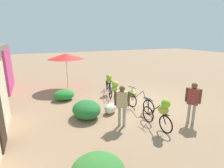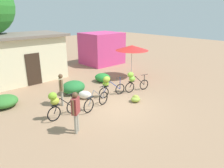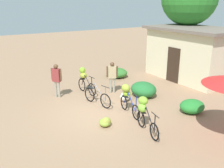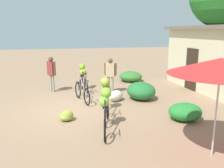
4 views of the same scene
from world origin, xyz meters
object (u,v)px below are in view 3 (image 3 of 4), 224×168
at_px(bicycle_by_shop, 144,111).
at_px(banana_pile_on_ground, 105,122).
at_px(bicycle_near_pile, 97,97).
at_px(person_bystander, 112,74).
at_px(building_low, 192,53).
at_px(bicycle_center_loaded, 127,96).
at_px(bicycle_leftmost, 84,78).
at_px(produce_sack, 125,96).
at_px(person_vendor, 57,77).

distance_m(bicycle_by_shop, banana_pile_on_ground, 1.53).
relative_size(bicycle_near_pile, person_bystander, 1.08).
bearing_deg(building_low, bicycle_center_loaded, -71.62).
height_order(bicycle_leftmost, produce_sack, bicycle_leftmost).
height_order(bicycle_center_loaded, bicycle_by_shop, bicycle_by_shop).
relative_size(bicycle_center_loaded, produce_sack, 2.37).
relative_size(bicycle_near_pile, person_vendor, 1.05).
bearing_deg(bicycle_by_shop, produce_sack, 158.48).
bearing_deg(person_vendor, bicycle_leftmost, 88.58).
relative_size(building_low, bicycle_leftmost, 3.31).
relative_size(building_low, bicycle_center_loaded, 3.23).
height_order(building_low, bicycle_center_loaded, building_low).
relative_size(building_low, bicycle_by_shop, 3.34).
xyz_separation_m(building_low, bicycle_leftmost, (-1.15, -6.62, -0.81)).
distance_m(bicycle_center_loaded, person_vendor, 3.75).
bearing_deg(person_vendor, banana_pile_on_ground, 6.18).
bearing_deg(bicycle_near_pile, bicycle_center_loaded, 26.40).
distance_m(building_low, bicycle_by_shop, 7.59).
relative_size(bicycle_center_loaded, person_vendor, 1.01).
xyz_separation_m(produce_sack, person_bystander, (-1.29, 0.09, 0.76)).
relative_size(bicycle_by_shop, person_bystander, 1.00).
xyz_separation_m(bicycle_near_pile, banana_pile_on_ground, (1.97, -0.75, -0.21)).
xyz_separation_m(bicycle_by_shop, person_vendor, (-4.83, -1.46, 0.29)).
height_order(bicycle_center_loaded, banana_pile_on_ground, bicycle_center_loaded).
bearing_deg(bicycle_near_pile, building_low, 95.81).
bearing_deg(produce_sack, building_low, 100.00).
xyz_separation_m(bicycle_leftmost, person_bystander, (0.84, 1.15, 0.24)).
bearing_deg(bicycle_by_shop, person_vendor, -163.12).
relative_size(bicycle_by_shop, banana_pile_on_ground, 2.61).
xyz_separation_m(bicycle_center_loaded, bicycle_by_shop, (1.57, -0.38, -0.01)).
height_order(bicycle_near_pile, bicycle_by_shop, bicycle_by_shop).
bearing_deg(bicycle_center_loaded, produce_sack, 148.51).
bearing_deg(bicycle_center_loaded, banana_pile_on_ground, -67.10).
bearing_deg(bicycle_center_loaded, person_bystander, 162.36).
relative_size(bicycle_leftmost, person_bystander, 1.01).
distance_m(bicycle_leftmost, bicycle_by_shop, 4.79).
height_order(bicycle_center_loaded, produce_sack, bicycle_center_loaded).
bearing_deg(bicycle_by_shop, person_bystander, 163.92).
bearing_deg(bicycle_leftmost, person_vendor, -91.42).
xyz_separation_m(bicycle_leftmost, banana_pile_on_ground, (3.82, -1.04, -0.58)).
relative_size(bicycle_leftmost, bicycle_near_pile, 0.93).
bearing_deg(banana_pile_on_ground, bicycle_near_pile, 159.09).
height_order(building_low, bicycle_leftmost, building_low).
bearing_deg(bicycle_near_pile, person_vendor, -148.18).
distance_m(building_low, bicycle_leftmost, 6.77).
bearing_deg(building_low, person_vendor, -98.33).
distance_m(building_low, person_bystander, 5.51).
bearing_deg(bicycle_near_pile, bicycle_leftmost, 171.25).
bearing_deg(bicycle_center_loaded, bicycle_by_shop, -13.69).
xyz_separation_m(bicycle_leftmost, produce_sack, (2.13, 1.06, -0.52)).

